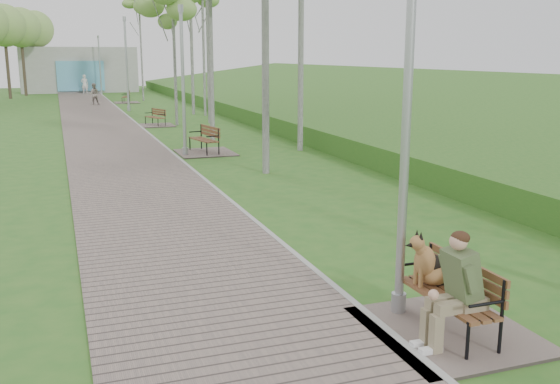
{
  "coord_description": "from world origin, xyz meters",
  "views": [
    {
      "loc": [
        -3.65,
        -9.86,
        3.36
      ],
      "look_at": [
        -0.28,
        -0.41,
        1.14
      ],
      "focal_mm": 40.0,
      "sensor_mm": 36.0,
      "label": 1
    }
  ],
  "objects": [
    {
      "name": "bench_second",
      "position": [
        1.06,
        11.23,
        0.22
      ],
      "size": [
        1.9,
        2.11,
        1.16
      ],
      "color": "#6E5F59",
      "rests_on": "ground"
    },
    {
      "name": "lamp_post_second",
      "position": [
        0.34,
        10.9,
        2.31
      ],
      "size": [
        0.19,
        0.19,
        4.93
      ],
      "color": "#A5A7AD",
      "rests_on": "ground"
    },
    {
      "name": "walkway",
      "position": [
        -1.75,
        21.5,
        0.02
      ],
      "size": [
        3.5,
        67.0,
        0.04
      ],
      "primitive_type": "cube",
      "color": "#6E5F59",
      "rests_on": "ground"
    },
    {
      "name": "bench_third",
      "position": [
        0.75,
        20.37,
        0.18
      ],
      "size": [
        1.63,
        1.81,
        1.0
      ],
      "color": "#6E5F59",
      "rests_on": "ground"
    },
    {
      "name": "ground",
      "position": [
        0.0,
        0.0,
        0.0
      ],
      "size": [
        120.0,
        120.0,
        0.0
      ],
      "primitive_type": "plane",
      "color": "#2C6320",
      "rests_on": "ground"
    },
    {
      "name": "kerb",
      "position": [
        0.0,
        21.5,
        0.03
      ],
      "size": [
        0.1,
        67.0,
        0.05
      ],
      "primitive_type": "cube",
      "color": "#999993",
      "rests_on": "ground"
    },
    {
      "name": "birch_distant_a",
      "position": [
        2.41,
        37.24,
        6.7
      ],
      "size": [
        2.22,
        2.22,
        8.53
      ],
      "color": "silver",
      "rests_on": "ground"
    },
    {
      "name": "lamp_post_third",
      "position": [
        0.44,
        28.9,
        2.58
      ],
      "size": [
        0.21,
        0.21,
        5.53
      ],
      "color": "#A5A7AD",
      "rests_on": "ground"
    },
    {
      "name": "embankment",
      "position": [
        12.0,
        20.0,
        0.0
      ],
      "size": [
        14.0,
        70.0,
        1.6
      ],
      "primitive_type": "cube",
      "color": "#4B752A",
      "rests_on": "ground"
    },
    {
      "name": "pedestrian_near",
      "position": [
        -1.26,
        47.29,
        0.83
      ],
      "size": [
        0.68,
        0.53,
        1.66
      ],
      "primitive_type": "imported",
      "rotation": [
        0.0,
        0.0,
        2.89
      ],
      "color": "white",
      "rests_on": "ground"
    },
    {
      "name": "lamp_post_far",
      "position": [
        0.1,
        47.09,
        2.31
      ],
      "size": [
        0.19,
        0.19,
        4.94
      ],
      "color": "#A5A7AD",
      "rests_on": "ground"
    },
    {
      "name": "bench_far",
      "position": [
        1.0,
        35.73,
        0.19
      ],
      "size": [
        1.71,
        1.9,
        1.05
      ],
      "color": "#6E5F59",
      "rests_on": "ground"
    },
    {
      "name": "bench_main",
      "position": [
        0.61,
        -3.87,
        0.46
      ],
      "size": [
        1.87,
        2.08,
        1.63
      ],
      "color": "#6E5F59",
      "rests_on": "ground"
    },
    {
      "name": "birch_mid_c",
      "position": [
        1.77,
        20.24,
        5.53
      ],
      "size": [
        2.34,
        2.34,
        7.04
      ],
      "color": "silver",
      "rests_on": "ground"
    },
    {
      "name": "pedestrian_far",
      "position": [
        -1.26,
        34.22,
        0.74
      ],
      "size": [
        0.72,
        0.56,
        1.47
      ],
      "primitive_type": "imported",
      "rotation": [
        0.0,
        0.0,
        3.15
      ],
      "color": "#A0968B",
      "rests_on": "ground"
    },
    {
      "name": "lamp_post_near",
      "position": [
        0.42,
        -3.12,
        2.35
      ],
      "size": [
        0.19,
        0.19,
        5.04
      ],
      "color": "#A5A7AD",
      "rests_on": "ground"
    },
    {
      "name": "building_north",
      "position": [
        -1.5,
        50.97,
        1.99
      ],
      "size": [
        10.0,
        5.2,
        4.0
      ],
      "color": "#9E9E99",
      "rests_on": "ground"
    }
  ]
}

